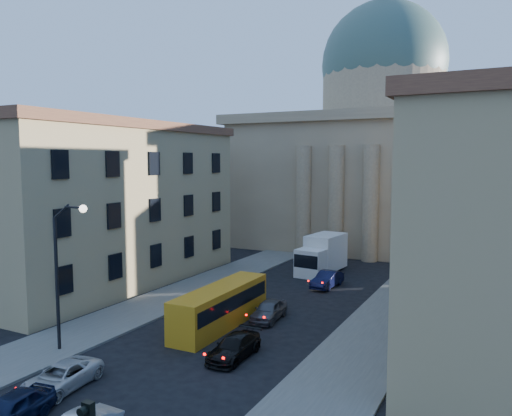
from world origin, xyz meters
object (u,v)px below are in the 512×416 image
at_px(car_left_near, 10,411).
at_px(city_bus, 221,305).
at_px(street_lamp, 63,264).
at_px(box_truck, 322,255).

bearing_deg(car_left_near, city_bus, 77.89).
height_order(street_lamp, box_truck, street_lamp).
height_order(car_left_near, city_bus, city_bus).
bearing_deg(city_bus, box_truck, 87.58).
distance_m(car_left_near, box_truck, 33.84).
bearing_deg(box_truck, street_lamp, -97.11).
relative_size(street_lamp, city_bus, 0.91).
xyz_separation_m(car_left_near, box_truck, (1.74, 33.78, 1.06)).
distance_m(street_lamp, car_left_near, 9.42).
xyz_separation_m(city_bus, box_truck, (0.53, 18.58, 0.31)).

